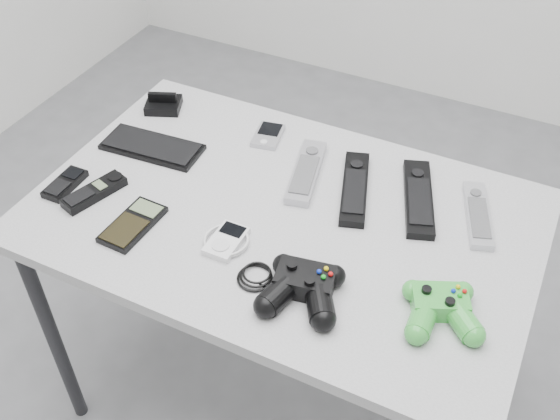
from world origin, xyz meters
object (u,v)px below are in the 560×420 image
at_px(cordless_handset, 94,192).
at_px(controller_green, 441,307).
at_px(pda_keyboard, 152,146).
at_px(remote_silver_b, 478,214).
at_px(remote_black_b, 419,197).
at_px(calculator, 133,224).
at_px(pda, 268,135).
at_px(remote_silver_a, 306,171).
at_px(mobile_phone, 65,183).
at_px(mp3_player, 226,240).
at_px(controller_black, 303,286).
at_px(desk, 283,234).
at_px(remote_black_a, 355,187).

relative_size(cordless_handset, controller_green, 0.97).
relative_size(pda_keyboard, cordless_handset, 1.63).
xyz_separation_m(remote_silver_b, cordless_handset, (-0.79, -0.31, 0.00)).
height_order(remote_black_b, calculator, remote_black_b).
relative_size(pda, remote_silver_a, 0.44).
xyz_separation_m(mobile_phone, mp3_player, (0.42, 0.00, -0.00)).
relative_size(pda_keyboard, mobile_phone, 2.21).
xyz_separation_m(pda_keyboard, controller_black, (0.52, -0.26, 0.02)).
bearing_deg(desk, controller_green, -17.88).
distance_m(remote_black_a, mobile_phone, 0.66).
bearing_deg(calculator, remote_black_a, 41.63).
xyz_separation_m(pda_keyboard, mp3_player, (0.32, -0.20, 0.00)).
bearing_deg(pda, remote_black_a, -30.49).
bearing_deg(controller_green, mobile_phone, 157.09).
bearing_deg(cordless_handset, mp3_player, 17.41).
bearing_deg(mobile_phone, desk, 14.50).
xyz_separation_m(pda, controller_black, (0.29, -0.42, 0.02)).
bearing_deg(mp3_player, controller_black, -16.02).
relative_size(remote_silver_a, remote_silver_b, 1.10).
distance_m(pda, remote_silver_a, 0.17).
distance_m(remote_silver_a, cordless_handset, 0.48).
height_order(pda_keyboard, remote_silver_a, remote_silver_a).
height_order(desk, remote_black_a, remote_black_a).
xyz_separation_m(remote_silver_a, controller_black, (0.14, -0.33, 0.01)).
relative_size(desk, remote_silver_b, 5.33).
bearing_deg(remote_black_a, remote_silver_b, -10.25).
bearing_deg(cordless_handset, remote_silver_a, 52.21).
relative_size(desk, pda_keyboard, 4.46).
distance_m(mp3_player, controller_black, 0.21).
bearing_deg(remote_silver_a, desk, -99.79).
height_order(desk, remote_silver_a, remote_silver_a).
bearing_deg(controller_black, calculator, 168.46).
xyz_separation_m(remote_black_a, mp3_player, (-0.18, -0.27, -0.00)).
height_order(cordless_handset, mp3_player, cordless_handset).
bearing_deg(desk, mobile_phone, -164.03).
xyz_separation_m(controller_black, controller_green, (0.25, 0.07, -0.00)).
xyz_separation_m(pda_keyboard, cordless_handset, (-0.02, -0.20, 0.00)).
bearing_deg(calculator, remote_silver_a, 52.90).
bearing_deg(mobile_phone, pda_keyboard, 63.17).
xyz_separation_m(remote_black_b, mobile_phone, (-0.74, -0.30, -0.00)).
relative_size(pda, remote_black_b, 0.40).
bearing_deg(mp3_player, remote_silver_a, 77.89).
relative_size(desk, pda, 10.96).
distance_m(remote_silver_b, controller_black, 0.44).
bearing_deg(mp3_player, pda_keyboard, 147.48).
bearing_deg(mobile_phone, controller_black, -6.33).
height_order(pda_keyboard, remote_black_b, remote_black_b).
bearing_deg(calculator, remote_silver_b, 30.49).
distance_m(remote_silver_a, remote_silver_b, 0.39).
height_order(desk, calculator, calculator).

